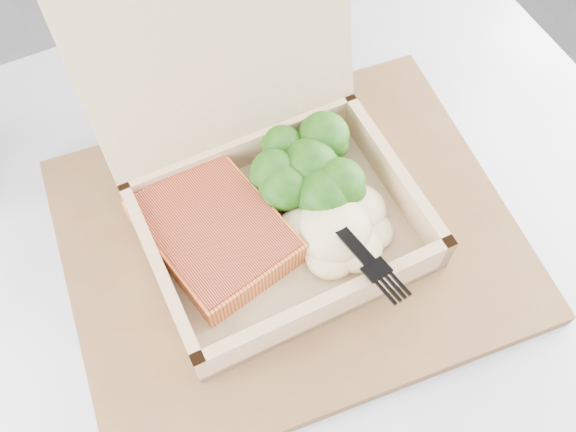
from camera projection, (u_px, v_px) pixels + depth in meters
cafe_table at (299, 370)px, 0.71m from camera, size 0.86×0.86×0.72m
serving_tray at (290, 239)px, 0.58m from camera, size 0.45×0.39×0.02m
takeout_container at (263, 174)px, 0.54m from camera, size 0.25×0.25×0.21m
salmon_fillet at (214, 231)px, 0.54m from camera, size 0.11×0.14×0.03m
broccoli_pile at (309, 169)px, 0.57m from camera, size 0.11×0.11×0.04m
mashed_potatoes at (334, 228)px, 0.54m from camera, size 0.10×0.09×0.04m
plastic_fork at (321, 206)px, 0.53m from camera, size 0.02×0.14×0.02m
receipt at (207, 90)px, 0.67m from camera, size 0.14×0.17×0.00m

